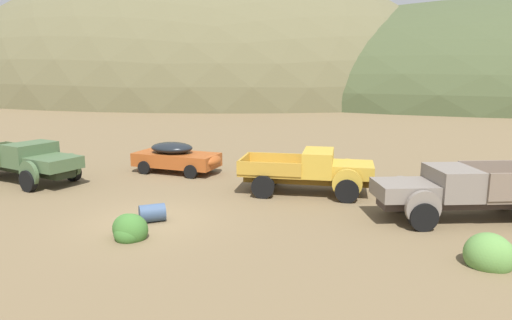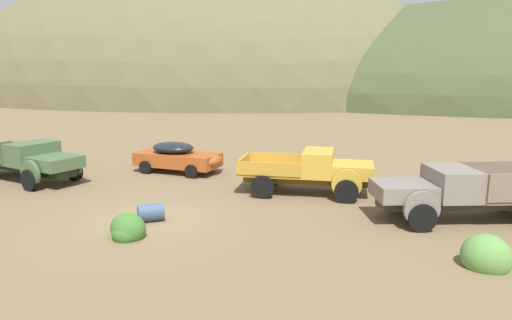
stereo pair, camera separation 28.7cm
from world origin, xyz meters
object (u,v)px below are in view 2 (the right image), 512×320
car_oxide_orange (180,157)px  truck_primer_gray (455,192)px  truck_weathered_green (32,161)px  oil_drum_spare (151,213)px  truck_faded_yellow (316,171)px

car_oxide_orange → truck_primer_gray: size_ratio=0.70×
truck_weathered_green → truck_primer_gray: size_ratio=0.99×
truck_weathered_green → oil_drum_spare: (8.13, -4.04, -0.69)m
truck_weathered_green → car_oxide_orange: truck_weathered_green is taller
truck_primer_gray → oil_drum_spare: bearing=-2.2°
truck_primer_gray → truck_weathered_green: bearing=-20.9°
oil_drum_spare → truck_faded_yellow: bearing=44.0°
car_oxide_orange → truck_primer_gray: bearing=-13.5°
car_oxide_orange → truck_faded_yellow: (7.34, -2.51, 0.18)m
car_oxide_orange → oil_drum_spare: 7.86m
truck_faded_yellow → oil_drum_spare: size_ratio=5.26×
car_oxide_orange → oil_drum_spare: (2.12, -7.55, -0.50)m
oil_drum_spare → car_oxide_orange: bearing=105.7°
truck_faded_yellow → oil_drum_spare: truck_faded_yellow is taller
car_oxide_orange → oil_drum_spare: size_ratio=4.43×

